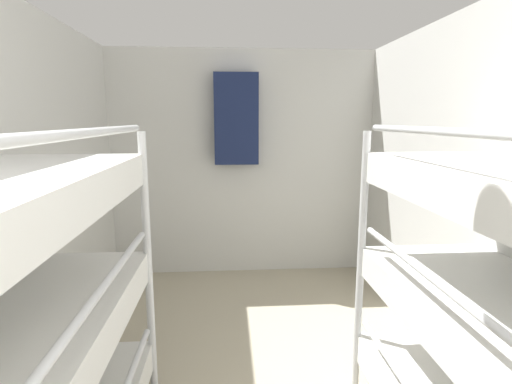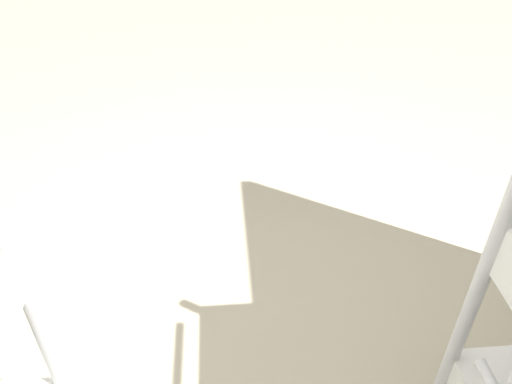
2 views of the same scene
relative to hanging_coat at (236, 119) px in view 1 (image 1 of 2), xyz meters
name	(u,v)px [view 1 (image 1 of 2)]	position (x,y,z in m)	size (l,w,h in m)	color
wall_back	(243,164)	(0.07, 0.15, -0.47)	(2.84, 0.06, 2.34)	silver
hanging_coat	(236,119)	(0.00, 0.00, 0.00)	(0.44, 0.12, 0.90)	#192347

